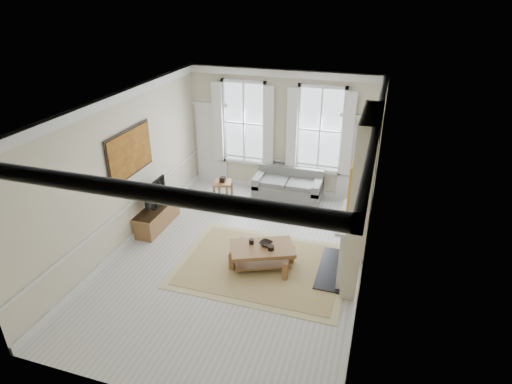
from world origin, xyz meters
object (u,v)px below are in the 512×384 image
(sofa, at_px, (288,187))
(coffee_table, at_px, (262,250))
(tv_stand, at_px, (157,217))
(side_table, at_px, (223,186))

(sofa, bearing_deg, coffee_table, -86.18)
(sofa, xyz_separation_m, tv_stand, (-2.69, -2.39, -0.10))
(tv_stand, bearing_deg, sofa, 41.53)
(sofa, distance_m, tv_stand, 3.60)
(sofa, relative_size, coffee_table, 1.22)
(coffee_table, bearing_deg, side_table, 102.20)
(sofa, relative_size, side_table, 3.18)
(sofa, xyz_separation_m, side_table, (-1.68, -0.60, 0.08))
(sofa, height_order, coffee_table, sofa)
(sofa, relative_size, tv_stand, 1.25)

